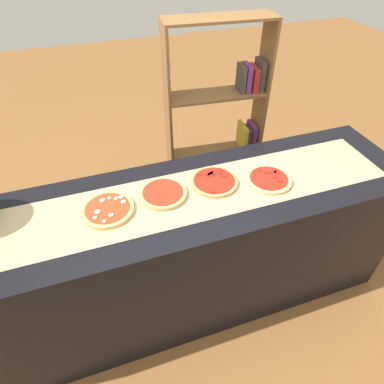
{
  "coord_description": "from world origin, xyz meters",
  "views": [
    {
      "loc": [
        -0.42,
        -1.23,
        2.13
      ],
      "look_at": [
        0.0,
        0.0,
        0.98
      ],
      "focal_mm": 30.65,
      "sensor_mm": 36.0,
      "label": 1
    }
  ],
  "objects_px": {
    "pizza_mushroom_0": "(108,209)",
    "bookshelf": "(224,133)",
    "pizza_pepperoni_2": "(214,181)",
    "pizza_pepperoni_3": "(269,179)",
    "pizza_plain_1": "(163,193)"
  },
  "relations": [
    {
      "from": "pizza_mushroom_0",
      "to": "pizza_plain_1",
      "type": "relative_size",
      "value": 1.04
    },
    {
      "from": "bookshelf",
      "to": "pizza_plain_1",
      "type": "bearing_deg",
      "value": -130.66
    },
    {
      "from": "pizza_plain_1",
      "to": "bookshelf",
      "type": "height_order",
      "value": "bookshelf"
    },
    {
      "from": "pizza_mushroom_0",
      "to": "pizza_plain_1",
      "type": "xyz_separation_m",
      "value": [
        0.3,
        0.03,
        -0.0
      ]
    },
    {
      "from": "pizza_pepperoni_2",
      "to": "pizza_pepperoni_3",
      "type": "height_order",
      "value": "pizza_pepperoni_3"
    },
    {
      "from": "pizza_mushroom_0",
      "to": "pizza_pepperoni_2",
      "type": "height_order",
      "value": "pizza_mushroom_0"
    },
    {
      "from": "pizza_mushroom_0",
      "to": "bookshelf",
      "type": "bearing_deg",
      "value": 40.6
    },
    {
      "from": "pizza_mushroom_0",
      "to": "pizza_pepperoni_2",
      "type": "relative_size",
      "value": 1.0
    },
    {
      "from": "pizza_mushroom_0",
      "to": "pizza_pepperoni_2",
      "type": "xyz_separation_m",
      "value": [
        0.59,
        0.04,
        -0.0
      ]
    },
    {
      "from": "pizza_plain_1",
      "to": "bookshelf",
      "type": "bearing_deg",
      "value": 49.34
    },
    {
      "from": "pizza_plain_1",
      "to": "pizza_pepperoni_3",
      "type": "distance_m",
      "value": 0.6
    },
    {
      "from": "pizza_pepperoni_2",
      "to": "pizza_pepperoni_3",
      "type": "distance_m",
      "value": 0.31
    },
    {
      "from": "pizza_mushroom_0",
      "to": "pizza_pepperoni_3",
      "type": "distance_m",
      "value": 0.89
    },
    {
      "from": "pizza_pepperoni_2",
      "to": "pizza_pepperoni_3",
      "type": "xyz_separation_m",
      "value": [
        0.3,
        -0.08,
        0.0
      ]
    },
    {
      "from": "pizza_pepperoni_2",
      "to": "bookshelf",
      "type": "xyz_separation_m",
      "value": [
        0.44,
        0.84,
        -0.26
      ]
    }
  ]
}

